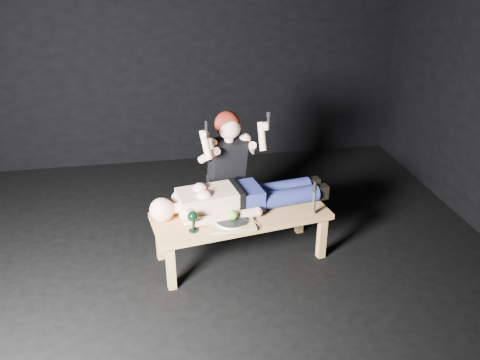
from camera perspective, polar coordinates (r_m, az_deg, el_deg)
The scene contains 13 objects.
ground at distance 4.43m, azimuth -1.25°, elevation -10.16°, with size 5.00×5.00×0.00m, color black.
back_wall at distance 6.17m, azimuth -5.07°, elevation 15.43°, with size 5.00×5.00×0.00m, color black.
table at distance 4.46m, azimuth 0.11°, elevation -6.36°, with size 1.51×0.57×0.45m, color tan.
lying_man at distance 4.38m, azimuth 0.23°, elevation -1.62°, with size 1.51×0.46×0.26m, color beige, non-canonical shape.
kneeling_woman at distance 4.68m, azimuth -1.78°, elevation 1.05°, with size 0.68×0.77×1.28m, color black, non-canonical shape.
serving_tray at distance 4.19m, azimuth -1.01°, elevation -4.92°, with size 0.38×0.27×0.02m, color tan.
plate at distance 4.18m, azimuth -1.01°, elevation -4.67°, with size 0.25×0.25×0.02m, color white.
apple at distance 4.16m, azimuth -0.78°, elevation -3.98°, with size 0.08×0.08×0.08m, color #479519.
goblet at distance 4.07m, azimuth -5.36°, elevation -4.70°, with size 0.09×0.09×0.18m, color black, non-canonical shape.
fork_flat at distance 4.13m, azimuth -3.63°, elevation -5.56°, with size 0.01×0.16×0.01m, color #B2B2B7.
knife_flat at distance 4.22m, azimuth 1.76°, elevation -4.82°, with size 0.01×0.16×0.01m, color #B2B2B7.
spoon_flat at distance 4.29m, azimuth 0.71°, elevation -4.22°, with size 0.01×0.16×0.01m, color #B2B2B7.
carving_knife at distance 4.32m, azimuth 8.43°, elevation -2.01°, with size 0.04×0.04×0.31m, color #B2B2B7, non-canonical shape.
Camera 1 is at (-0.52, -3.55, 2.60)m, focal length 37.60 mm.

